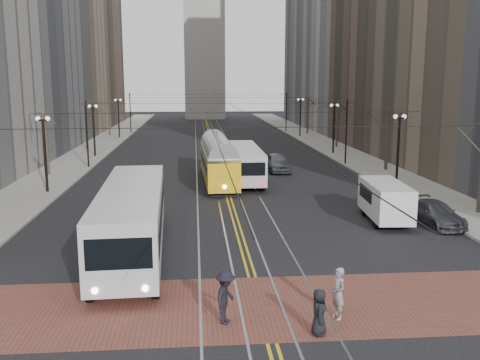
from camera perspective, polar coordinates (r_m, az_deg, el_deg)
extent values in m
plane|color=black|center=(24.63, 1.08, -9.55)|extent=(260.00, 260.00, 0.00)
cube|color=gray|center=(69.68, -15.23, 3.23)|extent=(5.00, 140.00, 0.15)
cube|color=gray|center=(70.71, 9.48, 3.55)|extent=(5.00, 140.00, 0.15)
cube|color=brown|center=(20.94, 2.23, -13.26)|extent=(25.00, 6.00, 0.01)
cube|color=gray|center=(68.58, -2.79, 3.41)|extent=(4.80, 130.00, 0.02)
cube|color=gold|center=(68.58, -2.79, 3.42)|extent=(0.42, 130.00, 0.01)
cube|color=slate|center=(73.28, -24.19, 16.32)|extent=(16.00, 20.00, 34.00)
cube|color=brown|center=(112.04, -17.39, 15.95)|extent=(16.00, 20.00, 40.00)
cube|color=brown|center=(74.94, 17.83, 16.57)|extent=(16.00, 20.00, 34.00)
cube|color=slate|center=(113.12, 9.88, 16.21)|extent=(16.00, 20.00, 40.00)
cylinder|color=black|center=(42.92, -20.06, 2.30)|extent=(0.20, 0.20, 5.60)
cylinder|color=black|center=(62.31, -15.31, 4.93)|extent=(0.20, 0.20, 5.60)
cylinder|color=black|center=(82.00, -12.81, 6.29)|extent=(0.20, 0.20, 5.60)
cylinder|color=black|center=(44.42, 16.49, 2.77)|extent=(0.20, 0.20, 5.60)
cylinder|color=black|center=(63.36, 9.96, 5.23)|extent=(0.20, 0.20, 5.60)
cylinder|color=black|center=(82.79, 6.44, 6.52)|extent=(0.20, 0.20, 5.60)
cylinder|color=#382D23|center=(51.10, -19.92, 3.53)|extent=(0.28, 0.28, 5.60)
cylinder|color=#382D23|center=(68.56, -16.07, 5.37)|extent=(0.28, 0.28, 5.60)
cylinder|color=#382D23|center=(86.24, -13.78, 6.44)|extent=(0.28, 0.28, 5.60)
cylinder|color=#382D23|center=(52.56, 15.39, 3.96)|extent=(0.28, 0.28, 5.60)
cylinder|color=#382D23|center=(69.65, 10.31, 5.68)|extent=(0.28, 0.28, 5.60)
cylinder|color=#382D23|center=(87.11, 7.23, 6.70)|extent=(0.28, 0.28, 5.60)
cylinder|color=black|center=(68.07, -4.11, 8.41)|extent=(0.03, 120.00, 0.03)
cylinder|color=black|center=(68.17, -1.56, 8.44)|extent=(0.03, 120.00, 0.03)
cylinder|color=black|center=(54.29, -16.01, 4.65)|extent=(0.16, 0.16, 6.60)
cylinder|color=black|center=(89.78, -11.62, 7.00)|extent=(0.16, 0.16, 6.60)
cylinder|color=black|center=(55.42, 11.27, 4.97)|extent=(0.16, 0.16, 6.60)
cylinder|color=black|center=(90.47, 4.96, 7.20)|extent=(0.16, 0.16, 6.60)
cube|color=silver|center=(26.70, -11.41, -4.34)|extent=(3.41, 13.72, 3.40)
cube|color=yellow|center=(45.05, -2.35, 1.67)|extent=(2.78, 13.08, 3.07)
cube|color=silver|center=(45.64, 0.51, 1.69)|extent=(2.43, 11.15, 2.91)
cube|color=white|center=(33.59, 15.22, -2.33)|extent=(2.48, 5.57, 2.40)
imported|color=#45494E|center=(50.78, 3.98, 1.88)|extent=(2.23, 5.12, 1.72)
imported|color=#42444A|center=(33.91, 20.12, -3.37)|extent=(2.37, 4.94, 1.39)
imported|color=black|center=(18.64, 8.43, -13.77)|extent=(0.63, 0.86, 1.61)
imported|color=gray|center=(19.88, 10.43, -11.80)|extent=(0.61, 0.78, 1.89)
imported|color=black|center=(19.20, -1.53, -12.39)|extent=(1.15, 1.43, 1.93)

